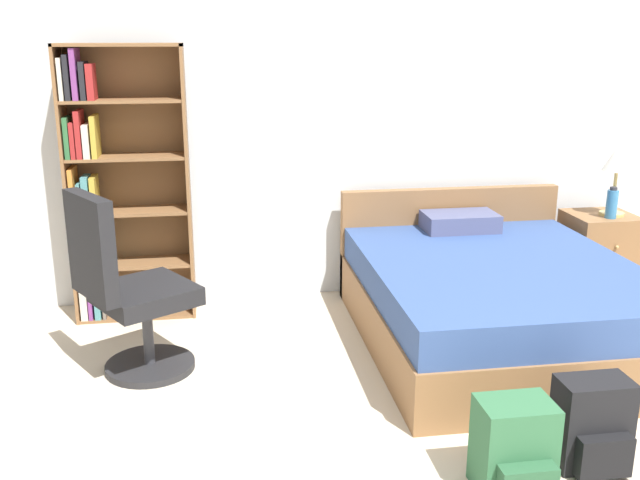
{
  "coord_description": "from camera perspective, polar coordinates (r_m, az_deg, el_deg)",
  "views": [
    {
      "loc": [
        -1.11,
        -1.69,
        1.83
      ],
      "look_at": [
        -0.54,
        1.98,
        0.76
      ],
      "focal_mm": 40.0,
      "sensor_mm": 36.0,
      "label": 1
    }
  ],
  "objects": [
    {
      "name": "bookshelf",
      "position": [
        4.79,
        -16.15,
        4.4
      ],
      "size": [
        0.77,
        0.28,
        1.78
      ],
      "color": "brown",
      "rests_on": "ground_plane"
    },
    {
      "name": "bed",
      "position": [
        4.51,
        13.69,
        -4.53
      ],
      "size": [
        1.58,
        1.93,
        0.78
      ],
      "color": "brown",
      "rests_on": "ground_plane"
    },
    {
      "name": "nightstand",
      "position": [
        5.56,
        21.34,
        -1.02
      ],
      "size": [
        0.45,
        0.46,
        0.59
      ],
      "color": "brown",
      "rests_on": "ground_plane"
    },
    {
      "name": "office_chair",
      "position": [
        4.0,
        -15.13,
        -4.12
      ],
      "size": [
        0.72,
        0.68,
        1.05
      ],
      "color": "#232326",
      "rests_on": "ground_plane"
    },
    {
      "name": "table_lamp",
      "position": [
        5.42,
        22.71,
        5.77
      ],
      "size": [
        0.2,
        0.2,
        0.51
      ],
      "color": "tan",
      "rests_on": "nightstand"
    },
    {
      "name": "backpack_black",
      "position": [
        3.41,
        20.97,
        -13.71
      ],
      "size": [
        0.31,
        0.25,
        0.41
      ],
      "color": "black",
      "rests_on": "ground_plane"
    },
    {
      "name": "backpack_green",
      "position": [
        3.14,
        15.31,
        -15.93
      ],
      "size": [
        0.31,
        0.3,
        0.4
      ],
      "color": "#2D603D",
      "rests_on": "ground_plane"
    },
    {
      "name": "wall_back",
      "position": [
        5.07,
        3.97,
        10.09
      ],
      "size": [
        9.0,
        0.06,
        2.6
      ],
      "color": "silver",
      "rests_on": "ground_plane"
    },
    {
      "name": "water_bottle",
      "position": [
        5.37,
        22.32,
        2.72
      ],
      "size": [
        0.08,
        0.08,
        0.22
      ],
      "color": "teal",
      "rests_on": "nightstand"
    }
  ]
}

